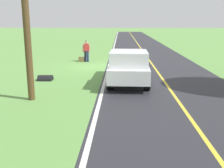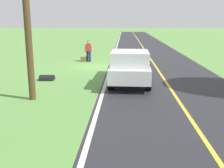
% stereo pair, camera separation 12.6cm
% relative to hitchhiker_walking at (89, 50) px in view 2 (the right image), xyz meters
% --- Properties ---
extents(ground_plane, '(200.00, 200.00, 0.00)m').
position_rel_hitchhiker_walking_xyz_m(ground_plane, '(-0.93, 2.34, -0.98)').
color(ground_plane, '#609347').
extents(road_surface, '(6.98, 120.00, 0.00)m').
position_rel_hitchhiker_walking_xyz_m(road_surface, '(-5.23, 2.34, -0.98)').
color(road_surface, '#28282D').
rests_on(road_surface, ground).
extents(lane_edge_line, '(0.16, 117.60, 0.00)m').
position_rel_hitchhiker_walking_xyz_m(lane_edge_line, '(-1.92, 2.34, -0.98)').
color(lane_edge_line, silver).
rests_on(lane_edge_line, ground).
extents(lane_centre_line, '(0.14, 117.60, 0.00)m').
position_rel_hitchhiker_walking_xyz_m(lane_centre_line, '(-5.23, 2.34, -0.98)').
color(lane_centre_line, gold).
rests_on(lane_centre_line, ground).
extents(hitchhiker_walking, '(0.62, 0.51, 1.75)m').
position_rel_hitchhiker_walking_xyz_m(hitchhiker_walking, '(0.00, 0.00, 0.00)').
color(hitchhiker_walking, navy).
rests_on(hitchhiker_walking, ground).
extents(suitcase_carried, '(0.46, 0.21, 0.41)m').
position_rel_hitchhiker_walking_xyz_m(suitcase_carried, '(0.42, 0.09, -0.78)').
color(suitcase_carried, brown).
rests_on(suitcase_carried, ground).
extents(pickup_truck_passing, '(2.21, 5.45, 1.82)m').
position_rel_hitchhiker_walking_xyz_m(pickup_truck_passing, '(-3.22, 7.61, -0.01)').
color(pickup_truck_passing, silver).
rests_on(pickup_truck_passing, ground).
extents(drainage_culvert, '(0.80, 0.60, 0.60)m').
position_rel_hitchhiker_walking_xyz_m(drainage_culvert, '(1.47, 7.06, -0.98)').
color(drainage_culvert, black).
rests_on(drainage_culvert, ground).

